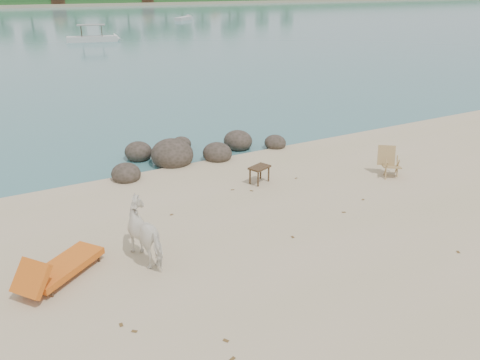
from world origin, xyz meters
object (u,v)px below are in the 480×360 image
object	(u,v)px
cow	(148,233)
side_table	(259,176)
boulders	(189,153)
deck_chair	(392,163)
lounge_chair	(64,263)

from	to	relation	value
cow	side_table	world-z (taller)	cow
cow	boulders	bearing A→B (deg)	-133.46
deck_chair	side_table	bearing A→B (deg)	-163.91
cow	deck_chair	size ratio (longest dim) A/B	1.64
side_table	lounge_chair	xyz separation A→B (m)	(-5.67, -2.14, 0.05)
cow	side_table	bearing A→B (deg)	-162.98
lounge_chair	deck_chair	xyz separation A→B (m)	(9.33, 0.70, 0.14)
cow	deck_chair	distance (m)	7.74
boulders	lounge_chair	world-z (taller)	boulders
boulders	lounge_chair	distance (m)	6.92
boulders	side_table	world-z (taller)	boulders
side_table	lounge_chair	size ratio (longest dim) A/B	0.31
boulders	cow	bearing A→B (deg)	-120.62
boulders	deck_chair	distance (m)	6.33
boulders	cow	world-z (taller)	cow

